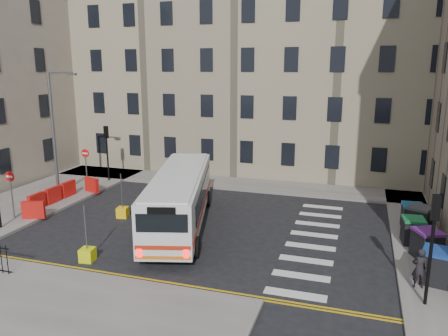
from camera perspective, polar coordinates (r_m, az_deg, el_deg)
The scene contains 20 objects.
ground at distance 23.68m, azimuth 1.81°, elevation -7.96°, with size 120.00×120.00×0.00m, color black.
pavement_north at distance 33.27m, azimuth -4.06°, elevation -1.61°, with size 36.00×3.20×0.15m, color slate.
pavement_east at distance 26.80m, azimuth 23.29°, elevation -6.35°, with size 2.40×26.00×0.15m, color slate.
pavement_west at distance 31.10m, azimuth -23.33°, elevation -3.73°, with size 6.00×22.00×0.15m, color slate.
terrace_north at distance 39.00m, azimuth -1.82°, elevation 13.26°, with size 38.30×10.80×17.20m.
traffic_light_east at distance 16.93m, azimuth 25.62°, elevation -7.67°, with size 0.28×0.22×4.10m.
traffic_light_nw at distance 33.57m, azimuth -15.06°, elevation 2.98°, with size 0.28×0.22×4.10m.
streetlamp at distance 30.34m, azimuth -21.39°, elevation 4.30°, with size 0.50×0.22×8.14m.
no_entry_north at distance 32.37m, azimuth -17.62°, elevation 1.02°, with size 0.60×0.08×3.00m.
no_entry_south at distance 27.13m, azimuth -26.09°, elevation -1.97°, with size 0.60×0.08×3.00m.
roadworks_barriers at distance 29.23m, azimuth -20.85°, elevation -3.37°, with size 1.66×6.26×1.00m.
bus at distance 23.53m, azimuth -5.79°, elevation -3.75°, with size 5.33×11.13×2.96m.
wheelie_bin_a at distance 19.53m, azimuth 25.98°, elevation -11.42°, with size 1.33×1.45×1.36m.
wheelie_bin_b at distance 21.65m, azimuth 24.96°, elevation -8.99°, with size 1.44×1.51×1.32m.
wheelie_bin_c at distance 23.15m, azimuth 23.43°, elevation -7.50°, with size 1.09×1.23×1.26m.
wheelie_bin_d at distance 24.83m, azimuth 24.17°, elevation -6.08°, with size 1.48×1.56×1.36m.
wheelie_bin_e at distance 25.19m, azimuth 23.36°, elevation -5.79°, with size 1.12×1.26×1.32m.
pedestrian at distance 18.78m, azimuth 24.17°, elevation -11.86°, with size 0.58×0.38×1.58m, color black.
bollard_yellow at distance 25.98m, azimuth -13.09°, elevation -5.66°, with size 0.60×0.60×0.60m, color yellow.
bollard_chevron at distance 20.80m, azimuth -17.40°, elevation -10.76°, with size 0.60×0.60×0.60m, color #D9E20D.
Camera 1 is at (6.02, -21.26, 8.49)m, focal length 35.00 mm.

